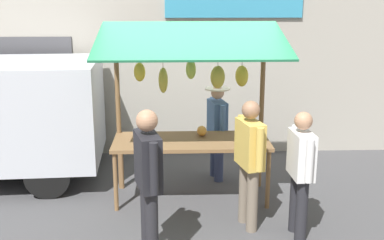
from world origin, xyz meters
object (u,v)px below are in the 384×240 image
vendor_with_sunhat (217,126)px  shopper_in_striped_shirt (249,155)px  market_stall (192,93)px  shopper_with_shopping_bag (148,174)px  shopper_with_ponytail (301,167)px

vendor_with_sunhat → shopper_in_striped_shirt: (-0.25, 1.66, 0.08)m
market_stall → shopper_with_shopping_bag: (0.54, 1.68, -0.55)m
vendor_with_sunhat → market_stall: bearing=-41.7°
market_stall → shopper_with_ponytail: bearing=135.4°
shopper_with_shopping_bag → shopper_with_ponytail: (-1.78, -0.45, -0.11)m
vendor_with_sunhat → shopper_with_ponytail: shopper_with_ponytail is taller
shopper_with_ponytail → shopper_in_striped_shirt: bearing=61.9°
shopper_with_shopping_bag → shopper_with_ponytail: 1.84m
vendor_with_sunhat → shopper_with_shopping_bag: bearing=-33.1°
shopper_with_shopping_bag → vendor_with_sunhat: bearing=-36.0°
shopper_with_shopping_bag → shopper_with_ponytail: bearing=-90.0°
market_stall → shopper_in_striped_shirt: (-0.67, 0.96, -0.60)m
shopper_in_striped_shirt → market_stall: bearing=21.7°
vendor_with_sunhat → shopper_in_striped_shirt: 1.69m
shopper_with_ponytail → shopper_in_striped_shirt: 0.64m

